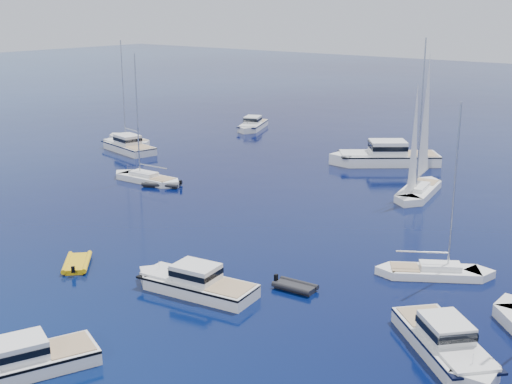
# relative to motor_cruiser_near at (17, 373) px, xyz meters

# --- Properties ---
(motor_cruiser_near) EXTENTS (6.02, 9.49, 2.39)m
(motor_cruiser_near) POSITION_rel_motor_cruiser_near_xyz_m (0.00, 0.00, 0.00)
(motor_cruiser_near) COLOR silver
(motor_cruiser_near) RESTS_ON ground
(motor_cruiser_right) EXTENTS (9.17, 8.58, 2.53)m
(motor_cruiser_right) POSITION_rel_motor_cruiser_near_xyz_m (16.62, 15.60, 0.00)
(motor_cruiser_right) COLOR silver
(motor_cruiser_right) RESTS_ON ground
(motor_cruiser_centre) EXTENTS (9.82, 4.27, 2.49)m
(motor_cruiser_centre) POSITION_rel_motor_cruiser_near_xyz_m (0.13, 13.19, 0.00)
(motor_cruiser_centre) COLOR silver
(motor_cruiser_centre) RESTS_ON ground
(motor_cruiser_far_l) EXTENTS (10.89, 5.32, 2.74)m
(motor_cruiser_far_l) POSITION_rel_motor_cruiser_near_xyz_m (-36.91, 40.10, 0.00)
(motor_cruiser_far_l) COLOR silver
(motor_cruiser_far_l) RESTS_ON ground
(motor_cruiser_distant) EXTENTS (13.34, 11.93, 3.61)m
(motor_cruiser_distant) POSITION_rel_motor_cruiser_near_xyz_m (-7.39, 54.01, 0.00)
(motor_cruiser_distant) COLOR white
(motor_cruiser_distant) RESTS_ON ground
(motor_cruiser_horizon) EXTENTS (6.32, 9.73, 2.46)m
(motor_cruiser_horizon) POSITION_rel_motor_cruiser_near_xyz_m (-34.02, 62.33, 0.00)
(motor_cruiser_horizon) COLOR white
(motor_cruiser_horizon) RESTS_ON ground
(sailboat_mid_l) EXTENTS (9.62, 2.95, 13.98)m
(sailboat_mid_l) POSITION_rel_motor_cruiser_near_xyz_m (-23.57, 31.02, 0.00)
(sailboat_mid_l) COLOR white
(sailboat_mid_l) RESTS_ON ground
(sailboat_centre) EXTENTS (8.51, 6.59, 12.74)m
(sailboat_centre) POSITION_rel_motor_cruiser_near_xyz_m (11.56, 25.55, 0.00)
(sailboat_centre) COLOR white
(sailboat_centre) RESTS_ON ground
(sailboat_sails_r) EXTENTS (4.78, 11.18, 15.94)m
(sailboat_sails_r) POSITION_rel_motor_cruiser_near_xyz_m (1.54, 44.22, 0.00)
(sailboat_sails_r) COLOR white
(sailboat_sails_r) RESTS_ON ground
(sailboat_far_l) EXTENTS (9.95, 4.57, 14.16)m
(sailboat_far_l) POSITION_rel_motor_cruiser_near_xyz_m (-41.13, 44.14, 0.00)
(sailboat_far_l) COLOR white
(sailboat_far_l) RESTS_ON ground
(tender_yellow) EXTENTS (4.31, 4.30, 0.95)m
(tender_yellow) POSITION_rel_motor_cruiser_near_xyz_m (-9.69, 11.25, 0.00)
(tender_yellow) COLOR #E5AF0D
(tender_yellow) RESTS_ON ground
(tender_grey_near) EXTENTS (3.15, 1.96, 0.95)m
(tender_grey_near) POSITION_rel_motor_cruiser_near_xyz_m (5.20, 17.61, 0.00)
(tender_grey_near) COLOR black
(tender_grey_near) RESTS_ON ground
(tender_grey_far) EXTENTS (4.65, 3.77, 0.95)m
(tender_grey_far) POSITION_rel_motor_cruiser_near_xyz_m (-20.92, 30.74, 0.00)
(tender_grey_far) COLOR black
(tender_grey_far) RESTS_ON ground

